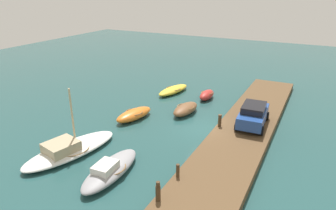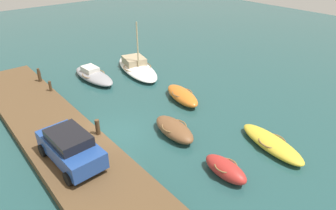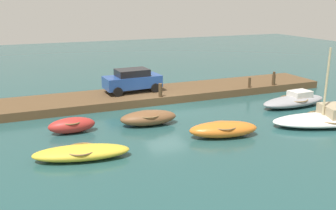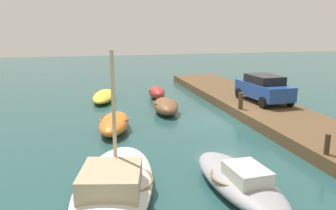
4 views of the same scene
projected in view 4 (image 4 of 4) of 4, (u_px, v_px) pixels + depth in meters
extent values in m
plane|color=#234C4C|center=(222.00, 119.00, 19.08)|extent=(84.00, 84.00, 0.00)
cube|color=brown|center=(267.00, 112.00, 19.65)|extent=(26.79, 3.88, 0.53)
ellipsoid|color=brown|center=(166.00, 106.00, 20.38)|extent=(3.33, 1.68, 0.82)
torus|color=olive|center=(166.00, 102.00, 20.33)|extent=(1.58, 1.58, 0.07)
ellipsoid|color=#939399|center=(239.00, 181.00, 10.77)|extent=(5.00, 1.98, 0.68)
torus|color=olive|center=(239.00, 176.00, 10.72)|extent=(1.86, 1.86, 0.07)
cube|color=silver|center=(247.00, 174.00, 10.23)|extent=(1.45, 1.09, 0.46)
ellipsoid|color=gold|center=(104.00, 96.00, 23.72)|extent=(4.42, 2.17, 0.61)
torus|color=olive|center=(104.00, 94.00, 23.68)|extent=(1.70, 1.70, 0.07)
ellipsoid|color=#B72D28|center=(157.00, 93.00, 24.41)|extent=(2.46, 1.09, 0.82)
torus|color=olive|center=(157.00, 89.00, 24.36)|extent=(1.13, 1.13, 0.07)
ellipsoid|color=white|center=(115.00, 185.00, 10.64)|extent=(6.93, 3.71, 0.58)
torus|color=olive|center=(114.00, 180.00, 10.60)|extent=(2.85, 2.85, 0.07)
cube|color=tan|center=(111.00, 179.00, 9.88)|extent=(2.23, 2.05, 0.63)
cylinder|color=#C6B284|center=(114.00, 115.00, 10.52)|extent=(0.12, 0.12, 3.88)
ellipsoid|color=orange|center=(114.00, 123.00, 16.86)|extent=(3.80, 2.10, 0.80)
torus|color=olive|center=(114.00, 119.00, 16.81)|extent=(1.70, 1.70, 0.07)
cylinder|color=#47331E|center=(327.00, 144.00, 12.39)|extent=(0.19, 0.19, 0.75)
cylinder|color=#47331E|center=(241.00, 101.00, 19.06)|extent=(0.25, 0.25, 0.91)
cube|color=#234793|center=(264.00, 90.00, 20.71)|extent=(4.02, 1.96, 0.82)
cube|color=black|center=(264.00, 79.00, 20.56)|extent=(2.28, 1.65, 0.47)
cylinder|color=black|center=(239.00, 93.00, 21.83)|extent=(0.65, 0.25, 0.64)
cylinder|color=black|center=(264.00, 92.00, 22.33)|extent=(0.65, 0.25, 0.64)
cylinder|color=black|center=(263.00, 102.00, 19.27)|extent=(0.65, 0.25, 0.64)
cylinder|color=black|center=(290.00, 101.00, 19.76)|extent=(0.65, 0.25, 0.64)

